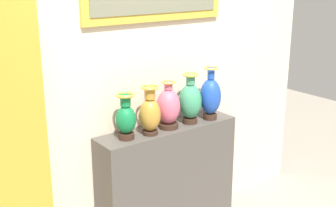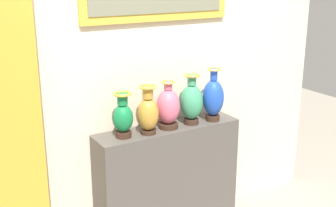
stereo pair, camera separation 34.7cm
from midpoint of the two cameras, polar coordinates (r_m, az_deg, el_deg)
display_shelf at (r=3.72m, az=-2.71°, el=-10.00°), size 1.21×0.29×0.95m
back_wall at (r=3.54m, az=-4.83°, el=7.07°), size 3.32×0.14×3.07m
curtain_gold at (r=3.05m, az=-22.75°, el=-1.70°), size 0.45×0.08×2.50m
vase_emerald at (r=3.27m, az=-8.46°, el=-1.93°), size 0.15×0.15×0.35m
vase_ochre at (r=3.34m, az=-5.30°, el=-1.28°), size 0.16×0.16×0.38m
vase_rose at (r=3.46m, az=-2.82°, el=-0.54°), size 0.19×0.19×0.38m
vase_jade at (r=3.56m, az=0.09°, el=0.29°), size 0.18×0.18×0.41m
vase_sapphire at (r=3.66m, az=2.77°, el=0.87°), size 0.18×0.18×0.44m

